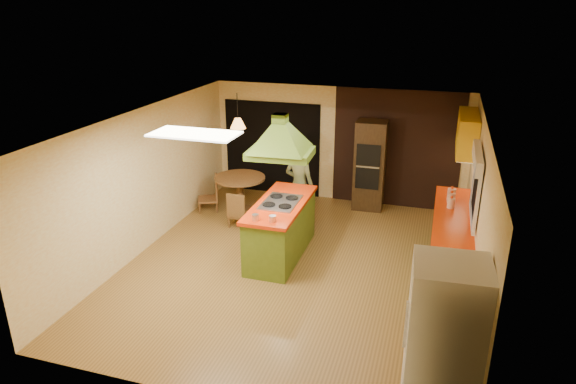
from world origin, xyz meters
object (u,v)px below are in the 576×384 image
(dining_table, at_px, (240,187))
(canister_large, at_px, (451,194))
(man, at_px, (299,186))
(refrigerator, at_px, (444,344))
(kitchen_island, at_px, (281,229))
(wall_oven, at_px, (370,165))

(dining_table, bearing_deg, canister_large, -6.33)
(man, bearing_deg, refrigerator, 133.16)
(kitchen_island, bearing_deg, man, 92.03)
(kitchen_island, relative_size, canister_large, 9.37)
(kitchen_island, height_order, canister_large, canister_large)
(refrigerator, bearing_deg, canister_large, 85.80)
(kitchen_island, distance_m, man, 1.38)
(refrigerator, distance_m, canister_large, 4.16)
(kitchen_island, relative_size, man, 1.21)
(canister_large, bearing_deg, dining_table, 173.67)
(refrigerator, xyz_separation_m, wall_oven, (-1.61, 5.67, 0.03))
(man, xyz_separation_m, dining_table, (-1.35, 0.25, -0.27))
(kitchen_island, xyz_separation_m, dining_table, (-1.40, 1.59, 0.05))
(kitchen_island, height_order, wall_oven, wall_oven)
(wall_oven, relative_size, canister_large, 8.94)
(man, xyz_separation_m, refrigerator, (2.78, -4.37, 0.10))
(man, xyz_separation_m, canister_large, (2.81, -0.21, 0.21))
(kitchen_island, xyz_separation_m, wall_oven, (1.11, 2.64, 0.45))
(refrigerator, xyz_separation_m, canister_large, (0.03, 4.16, 0.11))
(kitchen_island, xyz_separation_m, canister_large, (2.76, 1.13, 0.53))
(wall_oven, bearing_deg, man, -133.92)
(kitchen_island, xyz_separation_m, man, (-0.05, 1.34, 0.32))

